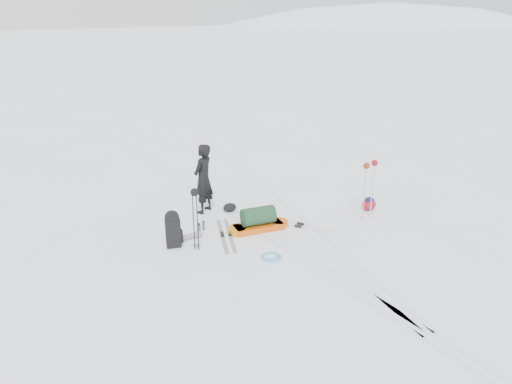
# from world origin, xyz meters

# --- Properties ---
(ground) EXTENTS (200.00, 200.00, 0.00)m
(ground) POSITION_xyz_m (0.00, 0.00, 0.00)
(ground) COLOR white
(ground) RESTS_ON ground
(snow_hill_backdrop) EXTENTS (359.50, 192.00, 162.45)m
(snow_hill_backdrop) POSITION_xyz_m (62.69, 84.02, -69.02)
(snow_hill_backdrop) COLOR white
(snow_hill_backdrop) RESTS_ON ground
(ski_tracks) EXTENTS (3.38, 17.97, 0.01)m
(ski_tracks) POSITION_xyz_m (0.61, 0.88, 0.00)
(ski_tracks) COLOR silver
(ski_tracks) RESTS_ON ground
(skier) EXTENTS (0.79, 0.73, 1.81)m
(skier) POSITION_xyz_m (-0.70, 1.62, 0.91)
(skier) COLOR black
(skier) RESTS_ON ground
(pulk_sled) EXTENTS (1.56, 0.64, 0.58)m
(pulk_sled) POSITION_xyz_m (-0.03, -0.03, 0.22)
(pulk_sled) COLOR #C64E0B
(pulk_sled) RESTS_ON ground
(expedition_rucksack) EXTENTS (0.92, 0.39, 0.83)m
(expedition_rucksack) POSITION_xyz_m (-2.04, 0.17, 0.38)
(expedition_rucksack) COLOR black
(expedition_rucksack) RESTS_ON ground
(ski_poles_black) EXTENTS (0.18, 0.18, 1.44)m
(ski_poles_black) POSITION_xyz_m (-1.71, -0.25, 1.18)
(ski_poles_black) COLOR black
(ski_poles_black) RESTS_ON ground
(ski_poles_silver) EXTENTS (0.48, 0.23, 1.53)m
(ski_poles_silver) POSITION_xyz_m (2.62, -0.85, 1.28)
(ski_poles_silver) COLOR #A9ABB0
(ski_poles_silver) RESTS_ON ground
(touring_skis_grey) EXTENTS (0.86, 1.81, 0.07)m
(touring_skis_grey) POSITION_xyz_m (-0.84, 0.07, 0.01)
(touring_skis_grey) COLOR #96999E
(touring_skis_grey) RESTS_ON ground
(touring_skis_white) EXTENTS (1.13, 1.54, 0.06)m
(touring_skis_white) POSITION_xyz_m (0.93, -0.36, 0.01)
(touring_skis_white) COLOR silver
(touring_skis_white) RESTS_ON ground
(rope_coil) EXTENTS (0.59, 0.59, 0.06)m
(rope_coil) POSITION_xyz_m (-0.49, -1.38, 0.03)
(rope_coil) COLOR #5FA2E8
(rope_coil) RESTS_ON ground
(small_daypack) EXTENTS (0.49, 0.44, 0.35)m
(small_daypack) POSITION_xyz_m (3.10, -0.40, 0.17)
(small_daypack) COLOR maroon
(small_daypack) RESTS_ON ground
(thermos_pair) EXTENTS (0.23, 0.17, 0.25)m
(thermos_pair) POSITION_xyz_m (-1.25, 0.55, 0.12)
(thermos_pair) COLOR slate
(thermos_pair) RESTS_ON ground
(stuff_sack) EXTENTS (0.43, 0.38, 0.22)m
(stuff_sack) POSITION_xyz_m (-0.12, 1.31, 0.11)
(stuff_sack) COLOR black
(stuff_sack) RESTS_ON ground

